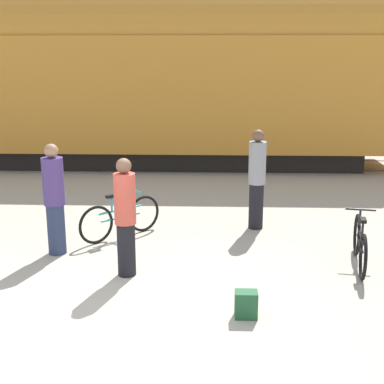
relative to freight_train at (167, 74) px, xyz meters
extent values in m
plane|color=#B2A893|center=(0.00, -9.37, -2.61)|extent=(80.00, 80.00, 0.00)
cube|color=black|center=(0.00, 0.00, -2.33)|extent=(10.87, 2.17, 0.55)
cube|color=#C67F28|center=(0.00, 0.00, -0.53)|extent=(12.94, 2.89, 3.06)
cylinder|color=#C67F28|center=(0.00, 0.00, 1.01)|extent=(11.90, 2.75, 2.75)
cube|color=#4C4238|center=(0.00, -0.72, -2.60)|extent=(52.71, 0.07, 0.01)
cube|color=#4C4238|center=(0.00, 0.72, -2.60)|extent=(52.71, 0.07, 0.01)
torus|color=black|center=(3.65, -7.18, -2.27)|extent=(0.16, 0.68, 0.68)
torus|color=black|center=(3.48, -8.17, -2.27)|extent=(0.16, 0.68, 0.68)
cylinder|color=black|center=(3.56, -7.68, -2.10)|extent=(0.18, 0.87, 0.04)
cylinder|color=black|center=(3.56, -7.68, -2.24)|extent=(0.17, 0.79, 0.04)
cylinder|color=black|center=(3.53, -7.85, -1.96)|extent=(0.04, 0.04, 0.28)
cube|color=black|center=(3.53, -7.85, -1.81)|extent=(0.11, 0.21, 0.05)
cylinder|color=black|center=(3.61, -7.41, -1.94)|extent=(0.04, 0.04, 0.31)
cylinder|color=black|center=(3.61, -7.41, -1.78)|extent=(0.46, 0.11, 0.03)
torus|color=black|center=(0.07, -6.14, -2.27)|extent=(0.52, 0.50, 0.67)
torus|color=black|center=(-0.67, -6.83, -2.27)|extent=(0.52, 0.50, 0.67)
cylinder|color=teal|center=(-0.30, -6.49, -2.10)|extent=(0.67, 0.63, 0.04)
cylinder|color=teal|center=(-0.30, -6.49, -2.24)|extent=(0.61, 0.58, 0.04)
cylinder|color=teal|center=(-0.43, -6.61, -1.96)|extent=(0.04, 0.04, 0.28)
cube|color=black|center=(-0.43, -6.61, -1.82)|extent=(0.20, 0.20, 0.05)
cylinder|color=teal|center=(-0.10, -6.30, -1.94)|extent=(0.04, 0.04, 0.31)
cylinder|color=teal|center=(-0.10, -6.30, -1.79)|extent=(0.34, 0.36, 0.03)
cylinder|color=black|center=(0.06, -8.14, -2.21)|extent=(0.27, 0.27, 0.80)
cylinder|color=#CC4C3D|center=(0.06, -8.14, -1.44)|extent=(0.31, 0.31, 0.74)
sphere|color=brown|center=(0.06, -8.14, -0.97)|extent=(0.22, 0.22, 0.22)
cylinder|color=#283351|center=(-1.21, -7.30, -2.19)|extent=(0.29, 0.29, 0.83)
cylinder|color=#473370|center=(-1.21, -7.30, -1.40)|extent=(0.34, 0.34, 0.76)
sphere|color=#A37556|center=(-1.21, -7.30, -0.91)|extent=(0.22, 0.22, 0.22)
cylinder|color=black|center=(2.13, -5.88, -2.18)|extent=(0.27, 0.27, 0.85)
cylinder|color=gray|center=(2.13, -5.88, -1.37)|extent=(0.32, 0.32, 0.78)
sphere|color=brown|center=(2.13, -5.88, -0.87)|extent=(0.22, 0.22, 0.22)
cube|color=#235633|center=(1.73, -9.39, -2.44)|extent=(0.28, 0.20, 0.34)
camera|label=1|loc=(1.29, -15.43, 0.56)|focal=50.00mm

